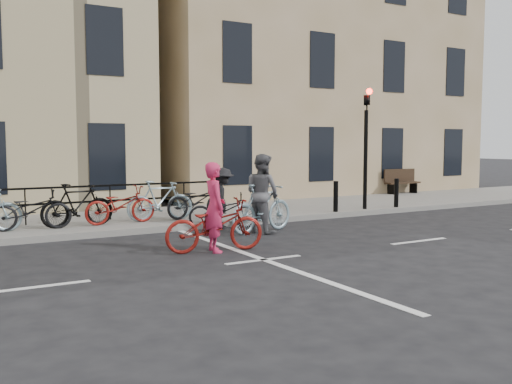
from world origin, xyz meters
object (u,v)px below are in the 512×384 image
cyclist_grey (262,201)px  cyclist_dark (223,205)px  bench (401,180)px  traffic_light (366,133)px  cyclist_pink (215,221)px

cyclist_grey → cyclist_dark: bearing=11.9°
bench → cyclist_dark: 10.60m
traffic_light → bench: traffic_light is taller
traffic_light → bench: (4.80, 3.39, -1.78)m
traffic_light → cyclist_dark: (-5.08, -0.44, -1.85)m
cyclist_pink → cyclist_dark: size_ratio=1.15×
cyclist_pink → cyclist_dark: 3.12m
traffic_light → cyclist_pink: bearing=-154.6°
traffic_light → cyclist_dark: size_ratio=2.14×
traffic_light → bench: 6.14m
cyclist_pink → cyclist_grey: bearing=-43.2°
bench → cyclist_grey: (-9.35, -4.90, 0.10)m
cyclist_pink → cyclist_grey: cyclist_grey is taller
cyclist_grey → cyclist_dark: cyclist_grey is taller
cyclist_dark → bench: bearing=-42.4°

